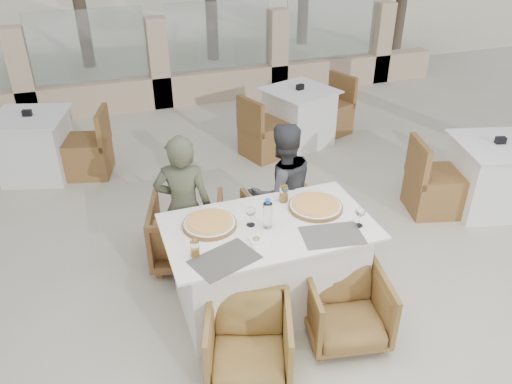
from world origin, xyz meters
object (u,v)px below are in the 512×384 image
object	(u,v)px
bg_table_b	(299,117)
beer_glass_left	(195,249)
armchair_near_left	(249,342)
armchair_far_left	(188,232)
water_bottle	(268,213)
dining_table	(268,265)
wine_glass_centre	(251,215)
pizza_right	(316,205)
bg_table_a	(35,146)
diner_left	(184,208)
diner_right	(282,191)
pizza_left	(210,223)
beer_glass_right	(284,194)
bg_table_c	(491,176)
armchair_far_right	(283,221)
olive_dish	(256,240)
wine_glass_corner	(360,216)
armchair_near_right	(346,307)

from	to	relation	value
bg_table_b	beer_glass_left	bearing A→B (deg)	-144.30
armchair_near_left	armchair_far_left	bearing A→B (deg)	113.79
water_bottle	armchair_far_left	size ratio (longest dim) A/B	0.37
dining_table	wine_glass_centre	distance (m)	0.50
pizza_right	bg_table_a	distance (m)	3.72
diner_left	diner_right	size ratio (longest dim) A/B	1.02
water_bottle	pizza_right	bearing A→B (deg)	14.57
pizza_left	beer_glass_right	size ratio (longest dim) A/B	2.91
bg_table_a	bg_table_c	world-z (taller)	same
dining_table	armchair_far_right	size ratio (longest dim) A/B	2.50
beer_glass_right	beer_glass_left	bearing A→B (deg)	-150.79
dining_table	olive_dish	distance (m)	0.47
dining_table	bg_table_c	world-z (taller)	same
armchair_near_left	beer_glass_right	bearing A→B (deg)	75.05
diner_left	bg_table_b	size ratio (longest dim) A/B	0.81
wine_glass_centre	water_bottle	bearing A→B (deg)	-29.19
wine_glass_centre	beer_glass_right	size ratio (longest dim) A/B	1.29
armchair_near_left	beer_glass_left	bearing A→B (deg)	138.68
pizza_left	beer_glass_right	world-z (taller)	beer_glass_right
pizza_right	armchair_near_left	bearing A→B (deg)	-138.50
armchair_far_left	bg_table_a	xyz separation A→B (m)	(-1.35, 2.23, 0.08)
armchair_near_left	armchair_far_right	bearing A→B (deg)	78.16
pizza_right	wine_glass_corner	distance (m)	0.40
diner_left	bg_table_c	world-z (taller)	diner_left
armchair_far_left	armchair_far_right	distance (m)	0.90
diner_left	dining_table	bearing A→B (deg)	149.02
pizza_left	bg_table_b	distance (m)	3.33
pizza_right	diner_left	world-z (taller)	diner_left
pizza_right	bg_table_b	xyz separation A→B (m)	(1.05, 2.72, -0.41)
armchair_near_left	bg_table_b	bearing A→B (deg)	80.48
bg_table_a	armchair_far_right	bearing A→B (deg)	-30.63
beer_glass_right	armchair_near_left	bearing A→B (deg)	-123.91
armchair_near_left	bg_table_a	size ratio (longest dim) A/B	0.37
olive_dish	diner_right	xyz separation A→B (m)	(0.53, 0.81, -0.14)
wine_glass_corner	armchair_far_right	size ratio (longest dim) A/B	0.29
wine_glass_corner	diner_left	xyz separation A→B (m)	(-1.18, 0.86, -0.19)
wine_glass_centre	dining_table	bearing A→B (deg)	-20.43
pizza_left	bg_table_c	xyz separation A→B (m)	(3.18, 0.47, -0.41)
diner_right	armchair_near_right	bearing A→B (deg)	89.93
pizza_left	pizza_right	xyz separation A→B (m)	(0.87, -0.04, 0.00)
olive_dish	bg_table_a	xyz separation A→B (m)	(-1.68, 3.19, -0.41)
beer_glass_right	bg_table_b	distance (m)	2.86
wine_glass_corner	beer_glass_left	xyz separation A→B (m)	(-1.26, 0.05, -0.03)
pizza_right	armchair_far_left	bearing A→B (deg)	143.71
wine_glass_corner	armchair_far_right	xyz separation A→B (m)	(-0.24, 0.92, -0.57)
armchair_far_left	diner_left	distance (m)	0.40
wine_glass_centre	bg_table_c	size ratio (longest dim) A/B	0.11
pizza_left	armchair_far_right	distance (m)	1.12
pizza_left	armchair_near_left	size ratio (longest dim) A/B	0.69
wine_glass_corner	beer_glass_left	distance (m)	1.26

